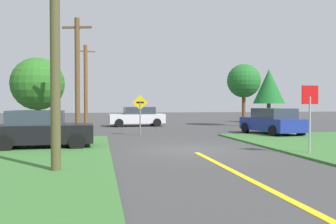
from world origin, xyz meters
The scene contains 13 objects.
ground_plane centered at (0.00, 0.00, 0.00)m, with size 120.00×120.00×0.00m, color #3F3F3F.
lane_stripe_center centered at (0.00, -8.00, 0.01)m, with size 0.20×14.00×0.01m, color yellow.
stop_sign centered at (4.01, -2.28, 1.80)m, with size 0.70×0.08×2.58m.
parked_car_near_building centered at (-6.08, 1.36, 0.80)m, with size 4.13×2.08×1.62m.
car_on_crossroad centered at (6.68, 5.73, 0.81)m, with size 2.55×4.63×1.62m.
car_approaching_junction centered at (-0.58, 15.43, 0.81)m, with size 4.68×2.32×1.62m.
utility_pole_near centered at (-4.87, -4.09, 4.67)m, with size 1.80×0.27×9.04m.
utility_pole_mid centered at (-5.01, 7.78, 3.65)m, with size 1.77×0.57×7.06m.
utility_pole_far centered at (-4.98, 19.66, 3.78)m, with size 1.80×0.38×7.38m.
direction_sign centered at (-1.33, 6.71, 1.51)m, with size 0.90×0.18×2.43m.
oak_tree_left centered at (12.87, 18.36, 3.60)m, with size 3.11×3.11×5.33m.
pine_tree_center centered at (8.26, 13.80, 3.80)m, with size 2.83×2.83×5.24m.
oak_tree_right centered at (-8.10, 12.76, 3.33)m, with size 3.81×3.81×5.25m.
Camera 1 is at (-3.67, -14.11, 1.91)m, focal length 37.57 mm.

